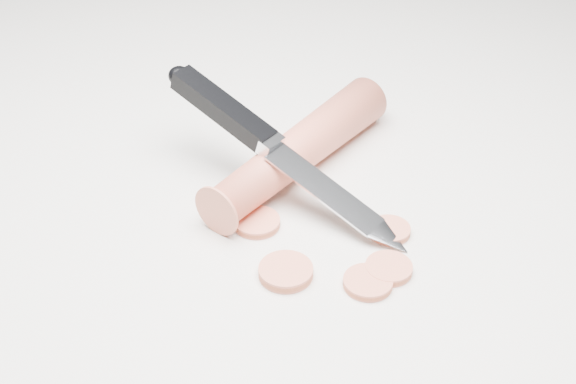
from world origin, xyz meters
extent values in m
plane|color=silver|center=(0.00, 0.00, 0.00)|extent=(2.40, 2.40, 0.00)
cylinder|color=#D45941|center=(0.02, 0.04, 0.02)|extent=(0.17, 0.15, 0.03)
cylinder|color=#DF6B4E|center=(0.05, -0.09, 0.00)|extent=(0.03, 0.03, 0.01)
cylinder|color=#DF6B4E|center=(0.03, -0.10, 0.00)|extent=(0.03, 0.03, 0.01)
cylinder|color=#DF6B4E|center=(-0.03, -0.02, 0.00)|extent=(0.03, 0.03, 0.01)
cylinder|color=#DF6B4E|center=(-0.02, -0.08, 0.00)|extent=(0.04, 0.04, 0.01)
cylinder|color=#DF6B4E|center=(0.06, -0.05, 0.00)|extent=(0.03, 0.03, 0.01)
camera|label=1|loc=(-0.10, -0.46, 0.36)|focal=50.00mm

